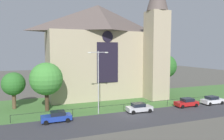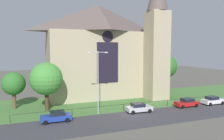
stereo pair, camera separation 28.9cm
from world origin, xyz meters
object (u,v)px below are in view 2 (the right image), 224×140
streetlamp_near (98,75)px  parked_car_silver (139,108)px  tree_left_far (14,84)px  parked_car_white (213,100)px  church_building (103,50)px  tree_left_near (46,79)px  parked_car_red (187,103)px  parked_car_blue (56,117)px  tree_right_far (165,67)px

streetlamp_near → parked_car_silver: bearing=-13.4°
tree_left_far → parked_car_white: 36.22m
church_building → tree_left_far: 19.64m
tree_left_far → parked_car_white: size_ratio=1.51×
tree_left_near → streetlamp_near: bearing=-32.9°
tree_left_far → parked_car_red: 30.67m
church_building → parked_car_red: church_building is taller
parked_car_white → tree_left_near: bearing=167.0°
tree_left_near → tree_left_far: bearing=146.8°
tree_left_far → parked_car_red: size_ratio=1.50×
parked_car_blue → tree_right_far: bearing=-156.7°
parked_car_white → church_building: bearing=137.3°
tree_left_far → tree_left_near: (5.21, -3.40, 1.05)m
streetlamp_near → tree_right_far: bearing=26.6°
parked_car_blue → tree_left_far: bearing=-59.2°
parked_car_silver → tree_left_near: bearing=157.7°
church_building → parked_car_white: bearing=-42.3°
tree_left_far → tree_left_near: 6.31m
tree_right_far → parked_car_blue: 28.56m
streetlamp_near → parked_car_blue: (-6.75, -1.68, -5.45)m
church_building → parked_car_silver: size_ratio=6.09×
tree_left_near → parked_car_white: 30.51m
parked_car_blue → parked_car_silver: bearing=-179.6°
tree_left_near → church_building: bearing=33.9°
tree_right_far → parked_car_red: size_ratio=2.17×
parked_car_silver → parked_car_red: 9.69m
church_building → tree_left_near: size_ratio=3.21×
tree_right_far → parked_car_white: 12.90m
parked_car_white → tree_left_far: bearing=163.5°
church_building → parked_car_blue: size_ratio=6.18×
tree_left_near → parked_car_silver: size_ratio=1.90×
tree_left_far → parked_car_silver: (19.19, -9.80, -3.57)m
tree_right_far → church_building: bearing=163.7°
church_building → parked_car_white: size_ratio=6.17×
church_building → tree_left_far: size_ratio=4.09×
parked_car_silver → parked_car_white: (15.45, -0.17, 0.00)m
church_building → parked_car_silver: church_building is taller
parked_car_blue → parked_car_silver: size_ratio=0.98×
streetlamp_near → parked_car_red: (16.17, -1.44, -5.45)m
church_building → parked_car_blue: 21.54m
parked_car_silver → parked_car_white: size_ratio=1.01×
tree_left_near → parked_car_blue: size_ratio=1.93×
church_building → tree_right_far: (13.66, -3.98, -3.83)m
church_building → streetlamp_near: church_building is taller
parked_car_silver → parked_car_red: size_ratio=1.01×
tree_left_far → parked_car_silver: 21.84m
parked_car_silver → church_building: bearing=97.0°
tree_right_far → tree_left_near: size_ratio=1.13×
tree_right_far → parked_car_blue: tree_right_far is taller
tree_right_far → parked_car_white: (3.01, -11.18, -5.69)m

